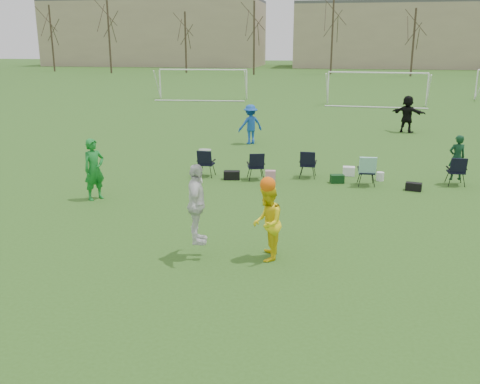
% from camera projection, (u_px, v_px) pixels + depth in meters
% --- Properties ---
extents(ground, '(260.00, 260.00, 0.00)m').
position_uv_depth(ground, '(276.00, 275.00, 11.03)').
color(ground, '#30571B').
rests_on(ground, ground).
extents(fielder_green_near, '(0.75, 0.82, 1.87)m').
position_uv_depth(fielder_green_near, '(94.00, 169.00, 16.11)').
color(fielder_green_near, '#167C28').
rests_on(fielder_green_near, ground).
extents(fielder_blue, '(1.36, 1.24, 1.84)m').
position_uv_depth(fielder_blue, '(250.00, 124.00, 24.97)').
color(fielder_blue, '#174BAF').
rests_on(fielder_blue, ground).
extents(fielder_black, '(1.86, 1.36, 1.94)m').
position_uv_depth(fielder_black, '(407.00, 114.00, 28.15)').
color(fielder_black, black).
rests_on(fielder_black, ground).
extents(center_contest, '(2.17, 1.16, 2.46)m').
position_uv_depth(center_contest, '(234.00, 213.00, 11.63)').
color(center_contest, white).
rests_on(center_contest, ground).
extents(sideline_setup, '(9.14, 2.02, 1.68)m').
position_uv_depth(sideline_setup, '(336.00, 167.00, 18.35)').
color(sideline_setup, '#0E341C').
rests_on(sideline_setup, ground).
extents(goal_left, '(7.39, 0.76, 2.46)m').
position_uv_depth(goal_left, '(203.00, 76.00, 44.41)').
color(goal_left, white).
rests_on(goal_left, ground).
extents(goal_mid, '(7.40, 0.63, 2.46)m').
position_uv_depth(goal_mid, '(377.00, 79.00, 40.14)').
color(goal_mid, white).
rests_on(goal_mid, ground).
extents(tree_line, '(110.28, 3.28, 11.40)m').
position_uv_depth(tree_line, '(334.00, 38.00, 75.77)').
color(tree_line, '#382B21').
rests_on(tree_line, ground).
extents(building_row, '(126.00, 16.00, 13.00)m').
position_uv_depth(building_row, '(371.00, 34.00, 99.20)').
color(building_row, tan).
rests_on(building_row, ground).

